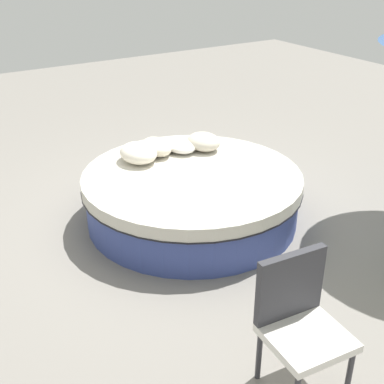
{
  "coord_description": "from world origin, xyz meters",
  "views": [
    {
      "loc": [
        -4.22,
        2.66,
        2.83
      ],
      "look_at": [
        0.0,
        0.0,
        0.33
      ],
      "focal_mm": 48.08,
      "sensor_mm": 36.0,
      "label": 1
    }
  ],
  "objects_px": {
    "throw_pillow_0": "(204,142)",
    "throw_pillow_2": "(156,147)",
    "patio_chair": "(299,315)",
    "round_bed": "(192,196)",
    "throw_pillow_3": "(138,153)",
    "throw_pillow_1": "(179,145)"
  },
  "relations": [
    {
      "from": "throw_pillow_0",
      "to": "throw_pillow_2",
      "type": "xyz_separation_m",
      "value": [
        0.16,
        0.54,
        -0.0
      ]
    },
    {
      "from": "round_bed",
      "to": "throw_pillow_0",
      "type": "distance_m",
      "value": 0.79
    },
    {
      "from": "round_bed",
      "to": "throw_pillow_2",
      "type": "bearing_deg",
      "value": 5.39
    },
    {
      "from": "throw_pillow_3",
      "to": "throw_pillow_2",
      "type": "bearing_deg",
      "value": -73.4
    },
    {
      "from": "throw_pillow_3",
      "to": "throw_pillow_0",
      "type": "bearing_deg",
      "value": -95.51
    },
    {
      "from": "throw_pillow_0",
      "to": "throw_pillow_1",
      "type": "xyz_separation_m",
      "value": [
        0.13,
        0.26,
        -0.03
      ]
    },
    {
      "from": "throw_pillow_2",
      "to": "patio_chair",
      "type": "bearing_deg",
      "value": 169.47
    },
    {
      "from": "round_bed",
      "to": "throw_pillow_0",
      "type": "bearing_deg",
      "value": -43.42
    },
    {
      "from": "throw_pillow_0",
      "to": "throw_pillow_2",
      "type": "height_order",
      "value": "throw_pillow_0"
    },
    {
      "from": "round_bed",
      "to": "throw_pillow_3",
      "type": "distance_m",
      "value": 0.77
    },
    {
      "from": "round_bed",
      "to": "throw_pillow_0",
      "type": "relative_size",
      "value": 5.39
    },
    {
      "from": "round_bed",
      "to": "throw_pillow_2",
      "type": "height_order",
      "value": "throw_pillow_2"
    },
    {
      "from": "round_bed",
      "to": "throw_pillow_0",
      "type": "xyz_separation_m",
      "value": [
        0.51,
        -0.48,
        0.37
      ]
    },
    {
      "from": "throw_pillow_2",
      "to": "patio_chair",
      "type": "distance_m",
      "value": 3.04
    },
    {
      "from": "patio_chair",
      "to": "throw_pillow_3",
      "type": "bearing_deg",
      "value": -90.32
    },
    {
      "from": "throw_pillow_2",
      "to": "patio_chair",
      "type": "height_order",
      "value": "patio_chair"
    },
    {
      "from": "throw_pillow_1",
      "to": "round_bed",
      "type": "bearing_deg",
      "value": 160.98
    },
    {
      "from": "round_bed",
      "to": "throw_pillow_1",
      "type": "relative_size",
      "value": 4.65
    },
    {
      "from": "throw_pillow_2",
      "to": "round_bed",
      "type": "bearing_deg",
      "value": -174.61
    },
    {
      "from": "round_bed",
      "to": "throw_pillow_2",
      "type": "distance_m",
      "value": 0.76
    },
    {
      "from": "throw_pillow_1",
      "to": "throw_pillow_3",
      "type": "relative_size",
      "value": 1.06
    },
    {
      "from": "throw_pillow_1",
      "to": "throw_pillow_2",
      "type": "xyz_separation_m",
      "value": [
        0.03,
        0.28,
        0.02
      ]
    }
  ]
}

